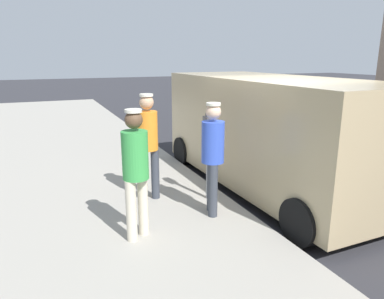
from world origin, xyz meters
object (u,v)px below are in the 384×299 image
at_px(pedestrian_in_orange, 148,140).
at_px(pedestrian_in_green, 136,166).
at_px(pedestrian_in_blue, 213,152).
at_px(parked_van, 271,130).
at_px(parking_meter_near, 209,140).

xyz_separation_m(pedestrian_in_orange, pedestrian_in_green, (0.54, 1.28, -0.03)).
height_order(pedestrian_in_orange, pedestrian_in_blue, pedestrian_in_orange).
bearing_deg(pedestrian_in_green, parked_van, -157.36).
relative_size(pedestrian_in_blue, pedestrian_in_green, 0.99).
bearing_deg(parked_van, parking_meter_near, 14.05).
distance_m(pedestrian_in_orange, pedestrian_in_green, 1.39).
height_order(pedestrian_in_green, parked_van, parked_van).
distance_m(parking_meter_near, pedestrian_in_orange, 1.01).
bearing_deg(pedestrian_in_blue, parking_meter_near, -109.90).
height_order(pedestrian_in_blue, pedestrian_in_green, pedestrian_in_green).
bearing_deg(pedestrian_in_blue, pedestrian_in_green, 13.09).
bearing_deg(parked_van, pedestrian_in_blue, 28.95).
bearing_deg(pedestrian_in_blue, pedestrian_in_orange, -53.95).
xyz_separation_m(parking_meter_near, pedestrian_in_blue, (0.21, 0.57, -0.04)).
bearing_deg(pedestrian_in_green, pedestrian_in_orange, -112.89).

